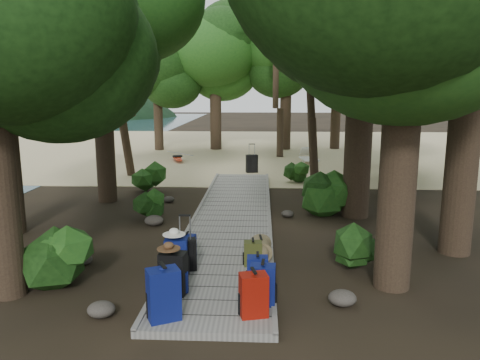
# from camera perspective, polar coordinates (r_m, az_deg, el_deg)

# --- Properties ---
(ground) EXTENTS (120.00, 120.00, 0.00)m
(ground) POSITION_cam_1_polar(r_m,az_deg,el_deg) (11.28, -1.26, -6.25)
(ground) COLOR black
(ground) RESTS_ON ground
(sand_beach) EXTENTS (40.00, 22.00, 0.02)m
(sand_beach) POSITION_cam_1_polar(r_m,az_deg,el_deg) (26.96, 1.10, 3.86)
(sand_beach) COLOR tan
(sand_beach) RESTS_ON ground
(boardwalk) EXTENTS (2.00, 12.00, 0.12)m
(boardwalk) POSITION_cam_1_polar(r_m,az_deg,el_deg) (12.22, -0.93, -4.59)
(boardwalk) COLOR gray
(boardwalk) RESTS_ON ground
(backpack_left_a) EXTENTS (0.53, 0.47, 0.83)m
(backpack_left_a) POSITION_cam_1_polar(r_m,az_deg,el_deg) (6.86, -9.31, -13.28)
(backpack_left_a) COLOR navy
(backpack_left_a) RESTS_ON boardwalk
(backpack_left_b) EXTENTS (0.45, 0.35, 0.76)m
(backpack_left_b) POSITION_cam_1_polar(r_m,az_deg,el_deg) (7.65, -8.14, -10.92)
(backpack_left_b) COLOR black
(backpack_left_b) RESTS_ON boardwalk
(backpack_left_c) EXTENTS (0.41, 0.31, 0.73)m
(backpack_left_c) POSITION_cam_1_polar(r_m,az_deg,el_deg) (8.38, -7.77, -9.03)
(backpack_left_c) COLOR navy
(backpack_left_c) RESTS_ON boardwalk
(backpack_left_d) EXTENTS (0.35, 0.28, 0.49)m
(backpack_left_d) POSITION_cam_1_polar(r_m,az_deg,el_deg) (9.25, -6.48, -7.84)
(backpack_left_d) COLOR navy
(backpack_left_d) RESTS_ON boardwalk
(backpack_right_a) EXTENTS (0.45, 0.36, 0.70)m
(backpack_right_a) POSITION_cam_1_polar(r_m,az_deg,el_deg) (6.90, 1.67, -13.57)
(backpack_right_a) COLOR #921C01
(backpack_right_a) RESTS_ON boardwalk
(backpack_right_b) EXTENTS (0.40, 0.29, 0.68)m
(backpack_right_b) POSITION_cam_1_polar(r_m,az_deg,el_deg) (7.25, 2.79, -12.38)
(backpack_right_b) COLOR navy
(backpack_right_b) RESTS_ON boardwalk
(backpack_right_c) EXTENTS (0.35, 0.25, 0.59)m
(backpack_right_c) POSITION_cam_1_polar(r_m,az_deg,el_deg) (7.83, 2.15, -10.95)
(backpack_right_c) COLOR navy
(backpack_right_c) RESTS_ON boardwalk
(backpack_right_d) EXTENTS (0.34, 0.26, 0.50)m
(backpack_right_d) POSITION_cam_1_polar(r_m,az_deg,el_deg) (8.77, 1.58, -8.79)
(backpack_right_d) COLOR #414018
(backpack_right_d) RESTS_ON boardwalk
(duffel_right_khaki) EXTENTS (0.45, 0.63, 0.39)m
(duffel_right_khaki) POSITION_cam_1_polar(r_m,az_deg,el_deg) (9.15, 2.54, -8.32)
(duffel_right_khaki) COLOR olive
(duffel_right_khaki) RESTS_ON boardwalk
(suitcase_on_boardwalk) EXTENTS (0.42, 0.30, 0.58)m
(suitcase_on_boardwalk) POSITION_cam_1_polar(r_m,az_deg,el_deg) (8.59, -6.65, -9.02)
(suitcase_on_boardwalk) COLOR black
(suitcase_on_boardwalk) RESTS_ON boardwalk
(lone_suitcase_on_sand) EXTENTS (0.51, 0.38, 0.72)m
(lone_suitcase_on_sand) POSITION_cam_1_polar(r_m,az_deg,el_deg) (19.03, 1.45, 2.01)
(lone_suitcase_on_sand) COLOR black
(lone_suitcase_on_sand) RESTS_ON sand_beach
(hat_brown) EXTENTS (0.37, 0.37, 0.11)m
(hat_brown) POSITION_cam_1_polar(r_m,az_deg,el_deg) (7.47, -8.70, -7.90)
(hat_brown) COLOR #51351E
(hat_brown) RESTS_ON backpack_left_b
(hat_white) EXTENTS (0.40, 0.40, 0.13)m
(hat_white) POSITION_cam_1_polar(r_m,az_deg,el_deg) (8.27, -8.06, -6.17)
(hat_white) COLOR silver
(hat_white) RESTS_ON backpack_left_c
(kayak) EXTENTS (1.89, 3.51, 0.35)m
(kayak) POSITION_cam_1_polar(r_m,az_deg,el_deg) (22.29, -7.62, 2.75)
(kayak) COLOR #B3280F
(kayak) RESTS_ON sand_beach
(sun_lounger) EXTENTS (0.95, 2.14, 0.67)m
(sun_lounger) POSITION_cam_1_polar(r_m,az_deg,el_deg) (21.65, 8.42, 2.91)
(sun_lounger) COLOR silver
(sun_lounger) RESTS_ON sand_beach
(tree_right_a) EXTENTS (5.21, 5.21, 8.69)m
(tree_right_a) POSITION_cam_1_polar(r_m,az_deg,el_deg) (8.07, 19.79, 17.53)
(tree_right_a) COLOR black
(tree_right_a) RESTS_ON ground
(tree_right_b) EXTENTS (5.07, 5.07, 9.06)m
(tree_right_b) POSITION_cam_1_polar(r_m,az_deg,el_deg) (10.37, 26.65, 16.46)
(tree_right_b) COLOR black
(tree_right_b) RESTS_ON ground
(tree_right_c) EXTENTS (5.79, 5.79, 10.02)m
(tree_right_c) POSITION_cam_1_polar(r_m,az_deg,el_deg) (12.63, 14.89, 18.22)
(tree_right_c) COLOR black
(tree_right_c) RESTS_ON ground
(tree_right_e) EXTENTS (5.55, 5.55, 9.98)m
(tree_right_e) POSITION_cam_1_polar(r_m,az_deg,el_deg) (18.28, 14.32, 15.82)
(tree_right_e) COLOR black
(tree_right_e) RESTS_ON ground
(tree_right_f) EXTENTS (6.07, 6.07, 10.84)m
(tree_right_f) POSITION_cam_1_polar(r_m,az_deg,el_deg) (21.55, 19.92, 15.87)
(tree_right_f) COLOR black
(tree_right_f) RESTS_ON ground
(tree_left_c) EXTENTS (4.62, 4.62, 8.03)m
(tree_left_c) POSITION_cam_1_polar(r_m,az_deg,el_deg) (14.46, -16.64, 13.21)
(tree_left_c) COLOR black
(tree_left_c) RESTS_ON ground
(tree_back_a) EXTENTS (5.24, 5.24, 9.06)m
(tree_back_a) POSITION_cam_1_polar(r_m,az_deg,el_deg) (26.49, -3.04, 13.52)
(tree_back_a) COLOR black
(tree_back_a) RESTS_ON ground
(tree_back_b) EXTENTS (4.91, 4.91, 8.77)m
(tree_back_b) POSITION_cam_1_polar(r_m,az_deg,el_deg) (26.57, 5.66, 13.16)
(tree_back_b) COLOR black
(tree_back_b) RESTS_ON ground
(tree_back_c) EXTENTS (4.35, 4.35, 7.84)m
(tree_back_c) POSITION_cam_1_polar(r_m,az_deg,el_deg) (27.24, 11.75, 11.95)
(tree_back_c) COLOR black
(tree_back_c) RESTS_ON ground
(tree_back_d) EXTENTS (4.26, 4.26, 7.09)m
(tree_back_d) POSITION_cam_1_polar(r_m,az_deg,el_deg) (26.54, -10.05, 11.24)
(tree_back_d) COLOR black
(tree_back_d) RESTS_ON ground
(palm_right_a) EXTENTS (4.17, 4.17, 7.11)m
(palm_right_a) POSITION_cam_1_polar(r_m,az_deg,el_deg) (16.58, 9.83, 11.55)
(palm_right_a) COLOR #164312
(palm_right_a) RESTS_ON ground
(palm_right_b) EXTENTS (4.19, 4.19, 8.09)m
(palm_right_b) POSITION_cam_1_polar(r_m,az_deg,el_deg) (21.58, 15.49, 12.45)
(palm_right_b) COLOR #164312
(palm_right_b) RESTS_ON ground
(palm_right_c) EXTENTS (4.57, 4.57, 7.27)m
(palm_right_c) POSITION_cam_1_polar(r_m,az_deg,el_deg) (23.64, 5.62, 11.63)
(palm_right_c) COLOR #164312
(palm_right_c) RESTS_ON ground
(palm_left_a) EXTENTS (4.37, 4.37, 6.96)m
(palm_left_a) POSITION_cam_1_polar(r_m,az_deg,el_deg) (18.67, -14.36, 11.06)
(palm_left_a) COLOR #164312
(palm_left_a) RESTS_ON ground
(rock_left_a) EXTENTS (0.42, 0.38, 0.23)m
(rock_left_a) POSITION_cam_1_polar(r_m,az_deg,el_deg) (7.52, -16.56, -14.88)
(rock_left_a) COLOR #4C473F
(rock_left_a) RESTS_ON ground
(rock_left_b) EXTENTS (0.36, 0.32, 0.20)m
(rock_left_b) POSITION_cam_1_polar(r_m,az_deg,el_deg) (9.68, -18.56, -9.18)
(rock_left_b) COLOR #4C473F
(rock_left_b) RESTS_ON ground
(rock_left_c) EXTENTS (0.47, 0.42, 0.26)m
(rock_left_c) POSITION_cam_1_polar(r_m,az_deg,el_deg) (11.90, -10.44, -4.86)
(rock_left_c) COLOR #4C473F
(rock_left_c) RESTS_ON ground
(rock_left_d) EXTENTS (0.34, 0.30, 0.18)m
(rock_left_d) POSITION_cam_1_polar(r_m,az_deg,el_deg) (14.25, -8.67, -2.33)
(rock_left_d) COLOR #4C473F
(rock_left_d) RESTS_ON ground
(rock_right_a) EXTENTS (0.44, 0.40, 0.24)m
(rock_right_a) POSITION_cam_1_polar(r_m,az_deg,el_deg) (7.73, 12.37, -13.87)
(rock_right_a) COLOR #4C473F
(rock_right_a) RESTS_ON ground
(rock_right_b) EXTENTS (0.48, 0.44, 0.27)m
(rock_right_b) POSITION_cam_1_polar(r_m,az_deg,el_deg) (10.16, 14.30, -7.77)
(rock_right_b) COLOR #4C473F
(rock_right_b) RESTS_ON ground
(rock_right_c) EXTENTS (0.33, 0.29, 0.18)m
(rock_right_c) POSITION_cam_1_polar(r_m,az_deg,el_deg) (12.54, 5.82, -4.10)
(rock_right_c) COLOR #4C473F
(rock_right_c) RESTS_ON ground
(rock_right_d) EXTENTS (0.62, 0.56, 0.34)m
(rock_right_d) POSITION_cam_1_polar(r_m,az_deg,el_deg) (15.31, 9.41, -1.13)
(rock_right_d) COLOR #4C473F
(rock_right_d) RESTS_ON ground
(shrub_left_a) EXTENTS (1.24, 1.24, 1.12)m
(shrub_left_a) POSITION_cam_1_polar(r_m,az_deg,el_deg) (8.60, -21.32, -8.67)
(shrub_left_a) COLOR #1D4D17
(shrub_left_a) RESTS_ON ground
(shrub_left_b) EXTENTS (0.82, 0.82, 0.73)m
(shrub_left_b) POSITION_cam_1_polar(r_m,az_deg,el_deg) (12.46, -10.83, -3.02)
(shrub_left_b) COLOR #1D4D17
(shrub_left_b) RESTS_ON ground
(shrub_left_c) EXTENTS (1.03, 1.03, 0.93)m
(shrub_left_c) POSITION_cam_1_polar(r_m,az_deg,el_deg) (15.67, -11.04, 0.19)
(shrub_left_c) COLOR #1D4D17
(shrub_left_c) RESTS_ON ground
(shrub_right_a) EXTENTS (0.85, 0.85, 0.77)m
(shrub_right_a) POSITION_cam_1_polar(r_m,az_deg,el_deg) (9.14, 13.37, -8.19)
(shrub_right_a) COLOR #1D4D17
(shrub_right_a) RESTS_ON ground
(shrub_right_b) EXTENTS (1.38, 1.38, 1.24)m
(shrub_right_b) POSITION_cam_1_polar(r_m,az_deg,el_deg) (12.93, 10.49, -1.35)
(shrub_right_b) COLOR #1D4D17
(shrub_right_b) RESTS_ON ground
(shrub_right_c) EXTENTS (0.82, 0.82, 0.74)m
(shrub_right_c) POSITION_cam_1_polar(r_m,az_deg,el_deg) (17.02, 6.82, 0.83)
(shrub_right_c) COLOR #1D4D17
(shrub_right_c) RESTS_ON ground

